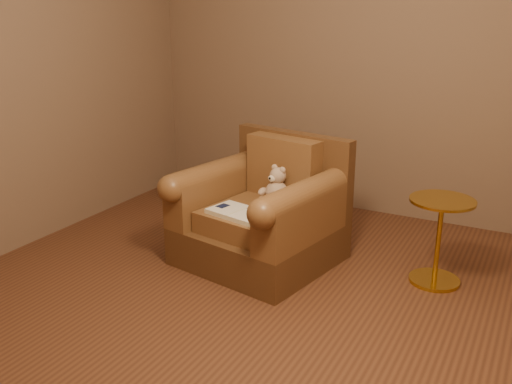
% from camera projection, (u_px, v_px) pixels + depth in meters
% --- Properties ---
extents(floor, '(4.00, 4.00, 0.00)m').
position_uv_depth(floor, '(263.00, 320.00, 3.15)').
color(floor, brown).
rests_on(floor, ground).
extents(armchair, '(1.06, 1.03, 0.83)m').
position_uv_depth(armchair, '(263.00, 215.00, 3.82)').
color(armchair, '#56351C').
rests_on(armchair, floor).
extents(teddy_bear, '(0.19, 0.22, 0.26)m').
position_uv_depth(teddy_bear, '(275.00, 189.00, 3.79)').
color(teddy_bear, tan).
rests_on(teddy_bear, armchair).
extents(guidebook, '(0.43, 0.31, 0.03)m').
position_uv_depth(guidebook, '(239.00, 213.00, 3.60)').
color(guidebook, beige).
rests_on(guidebook, armchair).
extents(side_table, '(0.39, 0.39, 0.55)m').
position_uv_depth(side_table, '(439.00, 238.00, 3.50)').
color(side_table, gold).
rests_on(side_table, floor).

